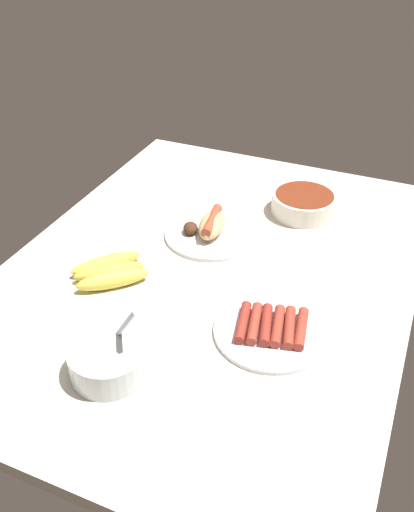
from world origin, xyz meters
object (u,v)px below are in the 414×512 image
bowl_coleslaw (109,359)px  bowl_chili (304,203)px  plate_sausages (271,329)px  banana_bunch (109,272)px  plate_hotdog_assembled (211,229)px

bowl_coleslaw → bowl_chili: size_ratio=0.93×
plate_sausages → bowl_chili: 48.32cm
bowl_coleslaw → bowl_chili: bearing=-14.1°
banana_bunch → bowl_chili: bowl_chili is taller
plate_sausages → bowl_coleslaw: bearing=131.9°
banana_bunch → bowl_coleslaw: (-24.42, -14.80, 1.46)cm
bowl_chili → plate_sausages: bearing=-172.2°
plate_sausages → bowl_chili: bowl_chili is taller
banana_bunch → bowl_coleslaw: bowl_coleslaw is taller
bowl_chili → plate_hotdog_assembled: bearing=137.4°
bowl_chili → banana_bunch: bearing=144.3°
banana_bunch → bowl_chili: bearing=-35.7°
banana_bunch → bowl_coleslaw: size_ratio=1.22×
plate_sausages → plate_hotdog_assembled: bearing=41.5°
plate_sausages → bowl_coleslaw: bowl_coleslaw is taller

